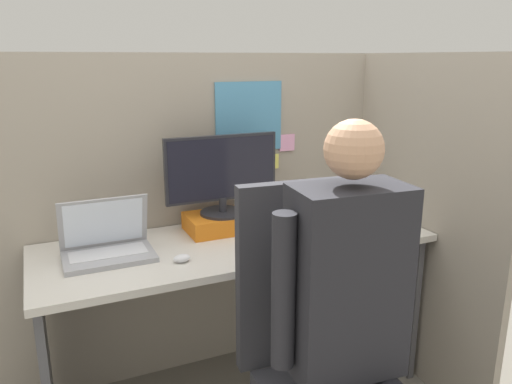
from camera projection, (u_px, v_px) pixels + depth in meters
The scene contains 12 objects.
cubicle_panel_back at pixel (212, 215), 2.44m from camera, with size 2.18×0.05×1.54m.
cubicle_panel_right at pixel (405, 216), 2.44m from camera, with size 0.04×1.23×1.54m.
desk at pixel (237, 277), 2.20m from camera, with size 1.68×0.61×0.76m.
paper_box at pixel (223, 222), 2.27m from camera, with size 0.33×0.22×0.08m.
monitor at pixel (222, 173), 2.21m from camera, with size 0.52×0.21×0.36m.
laptop at pixel (107, 246), 1.96m from camera, with size 0.34×0.23×0.24m.
mouse at pixel (182, 258), 1.92m from camera, with size 0.07×0.04×0.03m.
stapler at pixel (363, 208), 2.53m from camera, with size 0.04×0.17×0.05m.
carrot_toy at pixel (262, 249), 1.99m from camera, with size 0.04×0.15×0.04m.
office_chair at pixel (320, 354), 1.67m from camera, with size 0.53×0.58×1.13m.
person at pixel (356, 316), 1.47m from camera, with size 0.48×0.42×1.36m.
coffee_mug at pixel (289, 210), 2.43m from camera, with size 0.09×0.09×0.08m.
Camera 1 is at (-0.76, -1.58, 1.52)m, focal length 35.00 mm.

